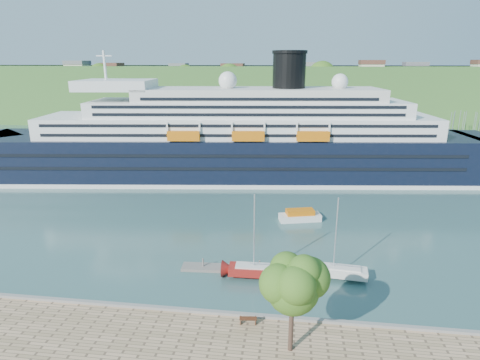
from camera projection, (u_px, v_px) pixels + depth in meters
name	position (u px, v px, depth m)	size (l,w,h in m)	color
ground	(235.00, 322.00, 41.76)	(400.00, 400.00, 0.00)	#294948
far_hillside	(281.00, 94.00, 176.12)	(400.00, 50.00, 24.00)	#316126
quay_coping	(234.00, 314.00, 41.24)	(220.00, 0.50, 0.30)	slate
cruise_ship	(228.00, 117.00, 89.47)	(126.40, 18.40, 28.38)	black
park_bench	(248.00, 319.00, 39.81)	(1.77, 0.73, 1.14)	#492615
promenade_tree	(292.00, 300.00, 34.87)	(6.23, 6.23, 10.32)	#37641A
floating_pontoon	(245.00, 269.00, 52.08)	(16.60, 2.03, 0.37)	slate
sailboat_red	(259.00, 240.00, 48.70)	(8.18, 2.27, 10.56)	maroon
sailboat_white_far	(340.00, 241.00, 48.63)	(7.89, 2.19, 10.19)	silver
tender_launch	(300.00, 215.00, 68.09)	(7.08, 2.42, 1.96)	#D0670C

